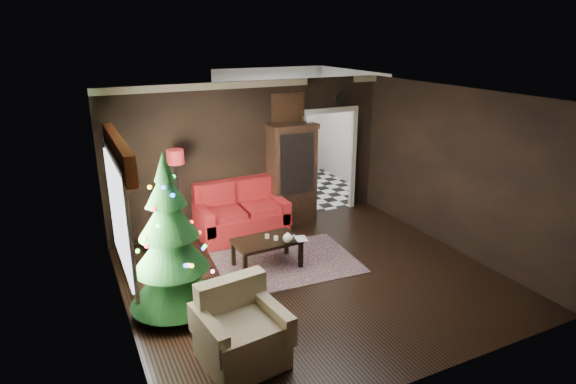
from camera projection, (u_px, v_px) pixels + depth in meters
name	position (u px, v px, depth m)	size (l,w,h in m)	color
floor	(313.00, 279.00, 7.40)	(5.50, 5.50, 0.00)	black
ceiling	(317.00, 97.00, 6.51)	(5.50, 5.50, 0.00)	white
wall_back	(251.00, 156.00, 9.08)	(5.50, 5.50, 0.00)	black
wall_front	(434.00, 265.00, 4.82)	(5.50, 5.50, 0.00)	black
wall_left	(118.00, 225.00, 5.82)	(5.50, 5.50, 0.00)	black
wall_right	(456.00, 171.00, 8.09)	(5.50, 5.50, 0.00)	black
doorway	(328.00, 163.00, 9.90)	(1.10, 0.10, 2.10)	white
left_window	(119.00, 215.00, 5.99)	(0.05, 1.60, 1.40)	white
valance	(118.00, 151.00, 5.76)	(0.12, 2.10, 0.35)	#9C4922
kitchen_floor	(295.00, 190.00, 11.51)	(3.00, 3.00, 0.00)	white
kitchen_window	(270.00, 112.00, 12.21)	(0.70, 0.06, 0.70)	white
rug	(287.00, 262.00, 7.91)	(2.26, 1.64, 0.01)	#312229
loveseat	(242.00, 210.00, 8.82)	(1.70, 0.90, 1.00)	#940703
curio_cabinet	(292.00, 176.00, 9.34)	(0.90, 0.45, 1.90)	black
floor_lamp	(179.00, 202.00, 8.30)	(0.31, 0.31, 1.86)	black
christmas_tree	(170.00, 242.00, 6.19)	(1.18, 1.18, 2.25)	black
armchair	(241.00, 327.00, 5.40)	(0.91, 0.91, 0.93)	beige
coffee_table	(267.00, 253.00, 7.70)	(1.04, 0.62, 0.47)	black
teapot	(288.00, 238.00, 7.49)	(0.17, 0.17, 0.16)	white
cup_a	(267.00, 236.00, 7.68)	(0.07, 0.07, 0.06)	white
cup_b	(276.00, 238.00, 7.61)	(0.07, 0.07, 0.06)	white
book	(296.00, 233.00, 7.58)	(0.18, 0.02, 0.24)	#806547
wall_clock	(342.00, 98.00, 9.54)	(0.32, 0.32, 0.06)	silver
painting	(288.00, 109.00, 9.08)	(0.62, 0.05, 0.52)	#C17C4F
kitchen_counter	(275.00, 161.00, 12.39)	(1.80, 0.60, 0.90)	silver
kitchen_table	(290.00, 181.00, 11.01)	(0.70, 0.70, 0.75)	brown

